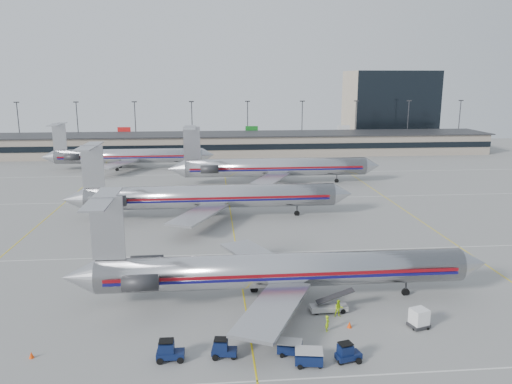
{
  "coord_description": "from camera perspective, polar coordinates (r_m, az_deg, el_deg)",
  "views": [
    {
      "loc": [
        -3.1,
        -51.08,
        22.05
      ],
      "look_at": [
        3.94,
        26.13,
        4.5
      ],
      "focal_mm": 35.0,
      "sensor_mm": 36.0,
      "label": 1
    }
  ],
  "objects": [
    {
      "name": "tug_left",
      "position": [
        42.41,
        -9.95,
        -17.5
      ],
      "size": [
        2.23,
        1.18,
        1.8
      ],
      "rotation": [
        0.0,
        0.0,
        -0.02
      ],
      "color": "#0A153A",
      "rests_on": "ground"
    },
    {
      "name": "ramp_worker_near",
      "position": [
        46.51,
        8.16,
        -14.64
      ],
      "size": [
        0.57,
        0.65,
        1.51
      ],
      "primitive_type": "imported",
      "rotation": [
        0.0,
        0.0,
        1.11
      ],
      "color": "#A2D113",
      "rests_on": "ground"
    },
    {
      "name": "jet_back_row",
      "position": [
        129.03,
        -14.64,
        4.02
      ],
      "size": [
        42.63,
        26.22,
        11.66
      ],
      "color": "#BCBCC1",
      "rests_on": "ground"
    },
    {
      "name": "cone_right",
      "position": [
        47.62,
        10.64,
        -14.66
      ],
      "size": [
        0.57,
        0.57,
        0.59
      ],
      "primitive_type": "cone",
      "rotation": [
        0.0,
        0.0,
        0.39
      ],
      "color": "#FA4208",
      "rests_on": "ground"
    },
    {
      "name": "cart_outer",
      "position": [
        41.65,
        6.05,
        -18.23
      ],
      "size": [
        2.38,
        1.81,
        1.24
      ],
      "rotation": [
        0.0,
        0.0,
        -0.15
      ],
      "color": "#0A153A",
      "rests_on": "ground"
    },
    {
      "name": "cone_left",
      "position": [
        46.17,
        -24.29,
        -16.6
      ],
      "size": [
        0.52,
        0.52,
        0.56
      ],
      "primitive_type": "cone",
      "rotation": [
        0.0,
        0.0,
        0.32
      ],
      "color": "#FA4208",
      "rests_on": "ground"
    },
    {
      "name": "jet_second_row",
      "position": [
        80.99,
        -5.75,
        -0.51
      ],
      "size": [
        46.76,
        27.54,
        12.24
      ],
      "color": "#BCBCC1",
      "rests_on": "ground"
    },
    {
      "name": "distant_building",
      "position": [
        190.78,
        14.96,
        9.46
      ],
      "size": [
        30.0,
        20.0,
        25.0
      ],
      "primitive_type": "cube",
      "color": "tan",
      "rests_on": "ground"
    },
    {
      "name": "terminal",
      "position": [
        150.28,
        -4.0,
        5.5
      ],
      "size": [
        162.0,
        17.0,
        6.25
      ],
      "color": "gray",
      "rests_on": "ground"
    },
    {
      "name": "tug_center",
      "position": [
        42.38,
        -3.82,
        -17.44
      ],
      "size": [
        2.15,
        1.28,
        1.65
      ],
      "rotation": [
        0.0,
        0.0,
        -0.13
      ],
      "color": "#0A153A",
      "rests_on": "ground"
    },
    {
      "name": "jet_third_row",
      "position": [
        107.23,
        1.82,
        2.87
      ],
      "size": [
        45.9,
        28.23,
        12.55
      ],
      "color": "#BCBCC1",
      "rests_on": "ground"
    },
    {
      "name": "tug_right",
      "position": [
        42.38,
        10.37,
        -17.66
      ],
      "size": [
        2.2,
        1.49,
        1.63
      ],
      "rotation": [
        0.0,
        0.0,
        0.26
      ],
      "color": "#0A153A",
      "rests_on": "ground"
    },
    {
      "name": "cart_inner",
      "position": [
        42.94,
        3.88,
        -17.26
      ],
      "size": [
        2.24,
        1.8,
        1.12
      ],
      "rotation": [
        0.0,
        0.0,
        -0.26
      ],
      "color": "#0A153A",
      "rests_on": "ground"
    },
    {
      "name": "uld_container",
      "position": [
        48.92,
        18.14,
        -13.54
      ],
      "size": [
        2.03,
        1.85,
        1.78
      ],
      "rotation": [
        0.0,
        0.0,
        0.31
      ],
      "color": "#2D2D30",
      "rests_on": "ground"
    },
    {
      "name": "ramp_worker_far",
      "position": [
        49.16,
        9.43,
        -12.99
      ],
      "size": [
        0.82,
        0.65,
        1.68
      ],
      "primitive_type": "imported",
      "rotation": [
        0.0,
        0.0,
        -0.01
      ],
      "color": "#A1CD13",
      "rests_on": "ground"
    },
    {
      "name": "jet_foreground",
      "position": [
        50.87,
        2.12,
        -8.9
      ],
      "size": [
        43.24,
        25.46,
        11.32
      ],
      "color": "#BCBCC1",
      "rests_on": "ground"
    },
    {
      "name": "belt_loader",
      "position": [
        50.07,
        8.39,
        -12.76
      ],
      "size": [
        4.27,
        1.43,
        2.25
      ],
      "rotation": [
        0.0,
        0.0,
        0.03
      ],
      "color": "#A0A0A0",
      "rests_on": "ground"
    },
    {
      "name": "apron_markings",
      "position": [
        65.01,
        -2.18,
        -7.07
      ],
      "size": [
        160.0,
        0.15,
        0.02
      ],
      "primitive_type": "cube",
      "color": "silver",
      "rests_on": "ground"
    },
    {
      "name": "light_mast_row",
      "position": [
        163.66,
        -4.14,
        8.0
      ],
      "size": [
        163.6,
        0.4,
        15.28
      ],
      "color": "#38383D",
      "rests_on": "ground"
    },
    {
      "name": "ground",
      "position": [
        55.72,
        -1.62,
        -10.56
      ],
      "size": [
        260.0,
        260.0,
        0.0
      ],
      "primitive_type": "plane",
      "color": "gray",
      "rests_on": "ground"
    }
  ]
}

